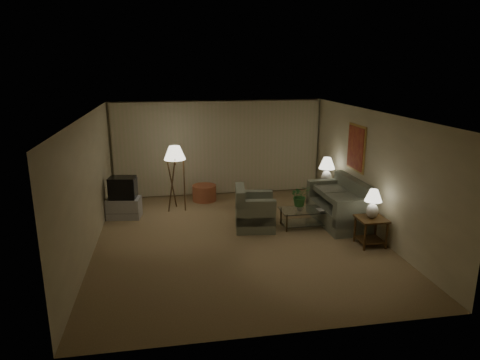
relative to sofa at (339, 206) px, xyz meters
name	(u,v)px	position (x,y,z in m)	size (l,w,h in m)	color
ground	(238,238)	(-2.50, -0.52, -0.42)	(7.00, 7.00, 0.00)	tan
room_shell	(229,146)	(-2.48, 0.99, 1.33)	(6.04, 7.02, 2.72)	beige
sofa	(339,206)	(0.00, 0.00, 0.00)	(1.92, 1.02, 0.84)	gray
armchair	(255,212)	(-2.02, 0.03, -0.03)	(1.15, 1.12, 0.77)	gray
side_table_near	(371,226)	(0.15, -1.35, 0.00)	(0.57, 0.57, 0.60)	#36210E
side_table_far	(326,191)	(0.15, 1.25, -0.01)	(0.55, 0.46, 0.60)	#36210E
table_lamp_near	(373,201)	(0.15, -1.35, 0.54)	(0.35, 0.35, 0.61)	white
table_lamp_far	(327,169)	(0.15, 1.25, 0.61)	(0.42, 0.42, 0.73)	white
coffee_table	(305,215)	(-0.85, -0.10, -0.14)	(1.17, 0.64, 0.41)	silver
tv_cabinet	(124,208)	(-5.05, 1.25, -0.17)	(0.86, 0.60, 0.50)	#AAAAAD
crt_tv	(123,188)	(-5.05, 1.25, 0.35)	(0.67, 0.52, 0.53)	black
floor_lamp	(176,177)	(-3.76, 1.63, 0.46)	(0.55, 0.55, 1.68)	#36210E
ottoman	(204,193)	(-2.98, 2.29, -0.20)	(0.66, 0.66, 0.44)	#A04F36
vase	(300,207)	(-1.00, -0.10, 0.07)	(0.14, 0.14, 0.15)	white
flowers	(300,194)	(-1.00, -0.10, 0.39)	(0.44, 0.38, 0.49)	#387E38
book	(318,210)	(-0.60, -0.20, 0.01)	(0.17, 0.23, 0.02)	olive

